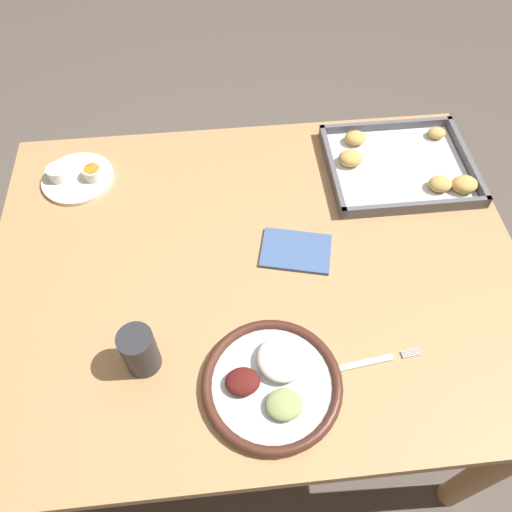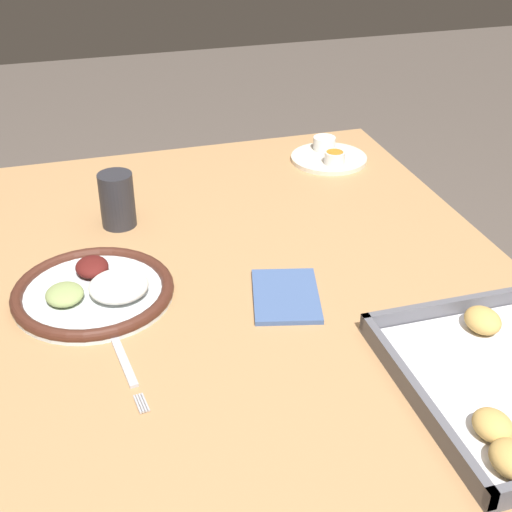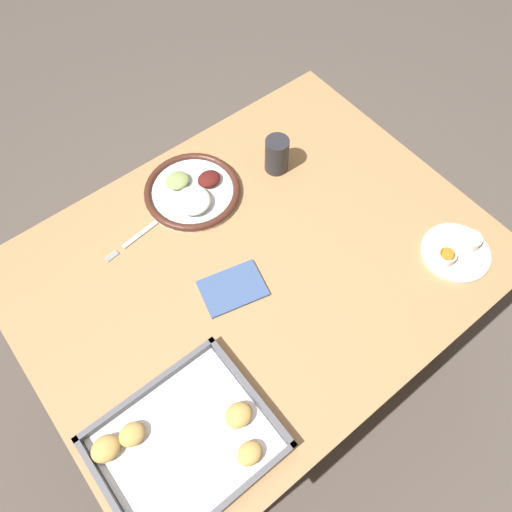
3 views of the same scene
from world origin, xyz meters
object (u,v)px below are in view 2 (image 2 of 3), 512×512
saucer_plate (329,155)px  napkin (286,296)px  fork (122,357)px  dinner_plate (95,289)px  drinking_cup (117,200)px

saucer_plate → napkin: (0.49, -0.27, -0.01)m
fork → saucer_plate: bearing=130.2°
dinner_plate → drinking_cup: 0.24m
fork → napkin: size_ratio=1.27×
dinner_plate → drinking_cup: size_ratio=2.47×
drinking_cup → napkin: drinking_cup is taller
dinner_plate → saucer_plate: bearing=126.0°
fork → napkin: napkin is taller
dinner_plate → fork: 0.17m
fork → drinking_cup: size_ratio=2.07×
saucer_plate → drinking_cup: 0.52m
dinner_plate → napkin: dinner_plate is taller
saucer_plate → drinking_cup: drinking_cup is taller
dinner_plate → drinking_cup: drinking_cup is taller
fork → saucer_plate: 0.78m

